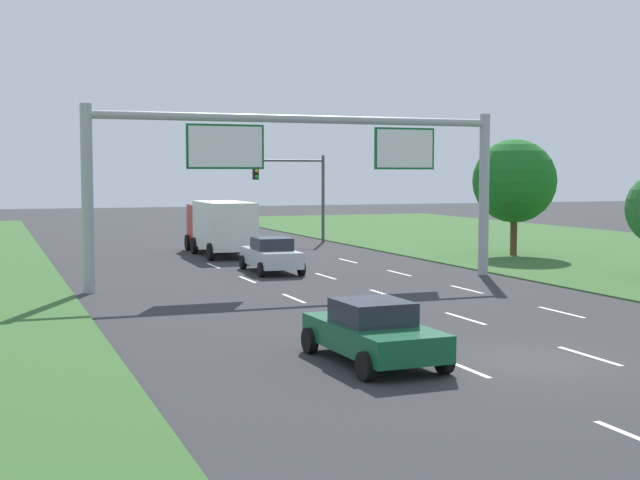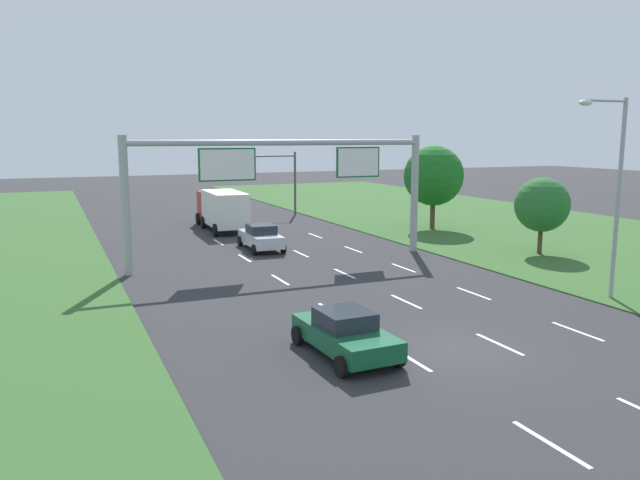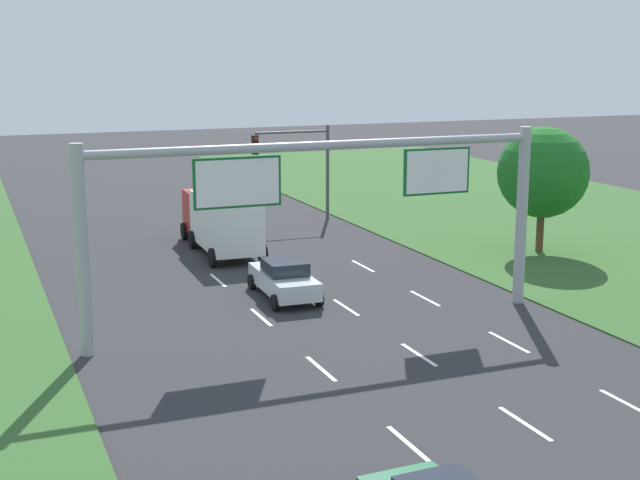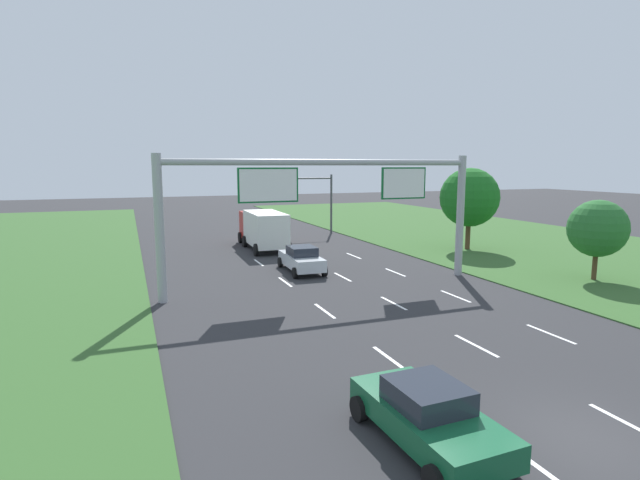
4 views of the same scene
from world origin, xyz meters
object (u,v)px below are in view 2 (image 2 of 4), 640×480
at_px(sign_gantry, 285,174).
at_px(street_lamp, 613,181).
at_px(roadside_tree_far, 434,176).
at_px(traffic_light_mast, 274,172).
at_px(box_truck, 222,208).
at_px(car_near_red, 345,333).
at_px(roadside_tree_mid, 542,205).
at_px(car_lead_silver, 261,237).

distance_m(sign_gantry, street_lamp, 16.34).
xyz_separation_m(sign_gantry, roadside_tree_far, (14.46, 7.18, -0.85)).
bearing_deg(traffic_light_mast, box_truck, -135.72).
bearing_deg(car_near_red, traffic_light_mast, 72.00).
distance_m(traffic_light_mast, roadside_tree_mid, 25.12).
relative_size(car_lead_silver, roadside_tree_far, 0.72).
bearing_deg(box_truck, roadside_tree_far, -21.76).
distance_m(sign_gantry, roadside_tree_far, 16.16).
bearing_deg(roadside_tree_mid, sign_gantry, 164.65).
distance_m(street_lamp, roadside_tree_far, 20.97).
bearing_deg(street_lamp, car_lead_silver, 119.25).
bearing_deg(car_lead_silver, roadside_tree_mid, -27.01).
distance_m(car_lead_silver, traffic_light_mast, 17.08).
distance_m(car_near_red, roadside_tree_far, 28.74).
relative_size(sign_gantry, roadside_tree_mid, 3.78).
distance_m(car_lead_silver, box_truck, 9.30).
xyz_separation_m(car_near_red, box_truck, (3.48, 28.39, 0.88)).
bearing_deg(street_lamp, traffic_light_mast, 95.76).
xyz_separation_m(car_lead_silver, street_lamp, (9.73, -17.38, 4.29)).
relative_size(car_lead_silver, roadside_tree_mid, 1.00).
distance_m(box_truck, street_lamp, 28.58).
bearing_deg(roadside_tree_mid, traffic_light_mast, 109.17).
bearing_deg(roadside_tree_mid, box_truck, 130.05).
distance_m(car_lead_silver, street_lamp, 20.38).
bearing_deg(box_truck, traffic_light_mast, 45.81).
bearing_deg(car_lead_silver, box_truck, 92.20).
relative_size(car_lead_silver, street_lamp, 0.53).
bearing_deg(roadside_tree_mid, roadside_tree_far, 90.52).
height_order(traffic_light_mast, roadside_tree_far, roadside_tree_far).
xyz_separation_m(car_lead_silver, traffic_light_mast, (6.41, 15.53, 3.08)).
bearing_deg(roadside_tree_mid, car_lead_silver, 150.84).
height_order(car_near_red, sign_gantry, sign_gantry).
height_order(box_truck, traffic_light_mast, traffic_light_mast).
bearing_deg(street_lamp, roadside_tree_far, 76.69).
bearing_deg(traffic_light_mast, street_lamp, -84.24).
relative_size(sign_gantry, roadside_tree_far, 2.75).
xyz_separation_m(box_truck, roadside_tree_far, (14.56, -6.27, 2.41)).
bearing_deg(car_near_red, box_truck, 80.96).
distance_m(car_near_red, traffic_light_mast, 36.18).
distance_m(car_near_red, box_truck, 28.62).
height_order(car_near_red, roadside_tree_far, roadside_tree_far).
height_order(car_lead_silver, street_lamp, street_lamp).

